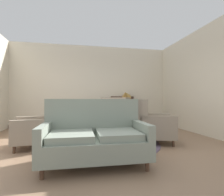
# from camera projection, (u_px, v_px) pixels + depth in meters

# --- Properties ---
(ground) EXTENTS (8.55, 8.55, 0.00)m
(ground) POSITION_uv_depth(u_px,v_px,m) (103.00, 146.00, 3.76)
(ground) COLOR #896B51
(wall_back) EXTENTS (6.12, 0.08, 3.08)m
(wall_back) POSITION_uv_depth(u_px,v_px,m) (92.00, 86.00, 6.77)
(wall_back) COLOR beige
(wall_back) RESTS_ON ground
(wall_right) EXTENTS (0.08, 4.28, 3.08)m
(wall_right) POSITION_uv_depth(u_px,v_px,m) (197.00, 82.00, 5.25)
(wall_right) COLOR beige
(wall_right) RESTS_ON ground
(baseboard_back) EXTENTS (5.96, 0.03, 0.12)m
(baseboard_back) POSITION_uv_depth(u_px,v_px,m) (92.00, 124.00, 6.71)
(baseboard_back) COLOR #4C3323
(baseboard_back) RESTS_ON ground
(area_rug) EXTENTS (2.66, 2.66, 0.01)m
(area_rug) POSITION_uv_depth(u_px,v_px,m) (101.00, 143.00, 4.06)
(area_rug) COLOR #5B4C60
(area_rug) RESTS_ON ground
(coffee_table) EXTENTS (0.97, 0.97, 0.52)m
(coffee_table) POSITION_uv_depth(u_px,v_px,m) (99.00, 124.00, 4.08)
(coffee_table) COLOR #4C3323
(coffee_table) RESTS_ON ground
(porcelain_vase) EXTENTS (0.19, 0.19, 0.29)m
(porcelain_vase) POSITION_uv_depth(u_px,v_px,m) (97.00, 115.00, 4.11)
(porcelain_vase) COLOR #384C93
(porcelain_vase) RESTS_ON coffee_table
(settee) EXTENTS (1.62, 0.91, 1.02)m
(settee) POSITION_uv_depth(u_px,v_px,m) (95.00, 137.00, 2.77)
(settee) COLOR gray
(settee) RESTS_ON ground
(armchair_foreground_right) EXTENTS (1.07, 1.00, 1.02)m
(armchair_foreground_right) POSITION_uv_depth(u_px,v_px,m) (151.00, 124.00, 4.11)
(armchair_foreground_right) COLOR gray
(armchair_foreground_right) RESTS_ON ground
(armchair_far_left) EXTENTS (0.97, 1.05, 1.01)m
(armchair_far_left) POSITION_uv_depth(u_px,v_px,m) (82.00, 119.00, 5.37)
(armchair_far_left) COLOR gray
(armchair_far_left) RESTS_ON ground
(armchair_near_sideboard) EXTENTS (1.15, 1.15, 1.07)m
(armchair_near_sideboard) POSITION_uv_depth(u_px,v_px,m) (118.00, 119.00, 5.16)
(armchair_near_sideboard) COLOR gray
(armchair_near_sideboard) RESTS_ON ground
(armchair_beside_settee) EXTENTS (1.01, 0.98, 0.99)m
(armchair_beside_settee) POSITION_uv_depth(u_px,v_px,m) (41.00, 127.00, 3.77)
(armchair_beside_settee) COLOR gray
(armchair_beside_settee) RESTS_ON ground
(side_table) EXTENTS (0.52, 0.52, 0.74)m
(side_table) POSITION_uv_depth(u_px,v_px,m) (126.00, 117.00, 5.57)
(side_table) COLOR #4C3323
(side_table) RESTS_ON ground
(sideboard) EXTENTS (0.92, 0.41, 1.14)m
(sideboard) POSITION_uv_depth(u_px,v_px,m) (123.00, 113.00, 6.71)
(sideboard) COLOR #4C3323
(sideboard) RESTS_ON ground
(gramophone) EXTENTS (0.54, 0.60, 0.56)m
(gramophone) POSITION_uv_depth(u_px,v_px,m) (125.00, 96.00, 6.63)
(gramophone) COLOR #4C3323
(gramophone) RESTS_ON sideboard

